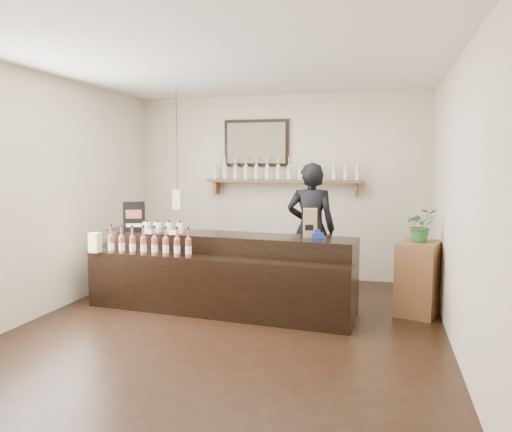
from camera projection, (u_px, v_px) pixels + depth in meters
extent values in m
plane|color=black|center=(232.00, 325.00, 5.46)|extent=(5.00, 5.00, 0.00)
plane|color=beige|center=(279.00, 187.00, 7.72)|extent=(4.50, 0.00, 4.50)
plane|color=beige|center=(105.00, 226.00, 2.90)|extent=(4.50, 0.00, 4.50)
plane|color=beige|center=(48.00, 195.00, 5.86)|extent=(0.00, 5.00, 5.00)
plane|color=beige|center=(457.00, 202.00, 4.76)|extent=(0.00, 5.00, 5.00)
plane|color=white|center=(231.00, 63.00, 5.16)|extent=(5.00, 5.00, 0.00)
cube|color=brown|center=(284.00, 181.00, 7.56)|extent=(2.40, 0.25, 0.04)
cube|color=brown|center=(217.00, 188.00, 7.87)|extent=(0.04, 0.20, 0.20)
cube|color=brown|center=(356.00, 190.00, 7.34)|extent=(0.04, 0.20, 0.20)
cube|color=black|center=(256.00, 143.00, 7.71)|extent=(1.02, 0.04, 0.72)
cube|color=#3F3328|center=(256.00, 143.00, 7.68)|extent=(0.92, 0.01, 0.62)
cube|color=white|center=(178.00, 199.00, 7.19)|extent=(0.12, 0.12, 0.28)
cylinder|color=black|center=(177.00, 140.00, 7.10)|extent=(0.01, 0.01, 1.41)
cylinder|color=beige|center=(215.00, 173.00, 7.82)|extent=(0.07, 0.07, 0.20)
cone|color=beige|center=(215.00, 165.00, 7.80)|extent=(0.07, 0.07, 0.05)
cylinder|color=beige|center=(215.00, 161.00, 7.80)|extent=(0.02, 0.02, 0.07)
cylinder|color=gold|center=(215.00, 158.00, 7.79)|extent=(0.03, 0.03, 0.02)
cylinder|color=white|center=(215.00, 174.00, 7.82)|extent=(0.07, 0.07, 0.09)
cylinder|color=beige|center=(225.00, 173.00, 7.77)|extent=(0.07, 0.07, 0.20)
cone|color=beige|center=(225.00, 165.00, 7.76)|extent=(0.07, 0.07, 0.05)
cylinder|color=beige|center=(225.00, 161.00, 7.75)|extent=(0.02, 0.02, 0.07)
cylinder|color=gold|center=(225.00, 158.00, 7.75)|extent=(0.03, 0.03, 0.02)
cylinder|color=white|center=(225.00, 174.00, 7.78)|extent=(0.07, 0.07, 0.09)
cylinder|color=beige|center=(235.00, 173.00, 7.73)|extent=(0.07, 0.07, 0.20)
cone|color=beige|center=(235.00, 165.00, 7.72)|extent=(0.07, 0.07, 0.05)
cylinder|color=beige|center=(235.00, 161.00, 7.71)|extent=(0.02, 0.02, 0.07)
cylinder|color=gold|center=(235.00, 158.00, 7.71)|extent=(0.03, 0.03, 0.02)
cylinder|color=white|center=(235.00, 174.00, 7.74)|extent=(0.07, 0.07, 0.09)
cylinder|color=beige|center=(246.00, 173.00, 7.69)|extent=(0.07, 0.07, 0.20)
cone|color=beige|center=(246.00, 165.00, 7.68)|extent=(0.07, 0.07, 0.05)
cylinder|color=beige|center=(246.00, 161.00, 7.67)|extent=(0.02, 0.02, 0.07)
cylinder|color=gold|center=(246.00, 158.00, 7.67)|extent=(0.03, 0.03, 0.02)
cylinder|color=white|center=(246.00, 174.00, 7.69)|extent=(0.07, 0.07, 0.09)
cylinder|color=beige|center=(257.00, 173.00, 7.65)|extent=(0.07, 0.07, 0.20)
cone|color=beige|center=(257.00, 165.00, 7.64)|extent=(0.07, 0.07, 0.05)
cylinder|color=beige|center=(257.00, 161.00, 7.63)|extent=(0.02, 0.02, 0.07)
cylinder|color=gold|center=(257.00, 158.00, 7.63)|extent=(0.03, 0.03, 0.02)
cylinder|color=white|center=(257.00, 174.00, 7.65)|extent=(0.07, 0.07, 0.09)
cylinder|color=beige|center=(267.00, 173.00, 7.61)|extent=(0.07, 0.07, 0.20)
cone|color=beige|center=(267.00, 165.00, 7.60)|extent=(0.07, 0.07, 0.05)
cylinder|color=beige|center=(267.00, 161.00, 7.59)|extent=(0.02, 0.02, 0.07)
cylinder|color=gold|center=(267.00, 158.00, 7.58)|extent=(0.03, 0.03, 0.02)
cylinder|color=white|center=(267.00, 174.00, 7.61)|extent=(0.07, 0.07, 0.09)
cylinder|color=beige|center=(278.00, 173.00, 7.57)|extent=(0.07, 0.07, 0.20)
cone|color=beige|center=(278.00, 165.00, 7.55)|extent=(0.07, 0.07, 0.05)
cylinder|color=beige|center=(278.00, 161.00, 7.55)|extent=(0.02, 0.02, 0.07)
cylinder|color=gold|center=(278.00, 158.00, 7.54)|extent=(0.03, 0.03, 0.02)
cylinder|color=white|center=(278.00, 174.00, 7.57)|extent=(0.07, 0.07, 0.09)
cylinder|color=beige|center=(289.00, 173.00, 7.53)|extent=(0.07, 0.07, 0.20)
cone|color=beige|center=(289.00, 165.00, 7.51)|extent=(0.07, 0.07, 0.05)
cylinder|color=beige|center=(289.00, 161.00, 7.51)|extent=(0.02, 0.02, 0.07)
cylinder|color=gold|center=(289.00, 157.00, 7.50)|extent=(0.03, 0.03, 0.02)
cylinder|color=white|center=(289.00, 174.00, 7.53)|extent=(0.07, 0.07, 0.09)
cylinder|color=beige|center=(300.00, 173.00, 7.48)|extent=(0.07, 0.07, 0.20)
cone|color=beige|center=(300.00, 165.00, 7.47)|extent=(0.07, 0.07, 0.05)
cylinder|color=beige|center=(300.00, 161.00, 7.46)|extent=(0.02, 0.02, 0.07)
cylinder|color=gold|center=(300.00, 157.00, 7.46)|extent=(0.03, 0.03, 0.02)
cylinder|color=white|center=(300.00, 174.00, 7.49)|extent=(0.07, 0.07, 0.09)
cylinder|color=beige|center=(311.00, 173.00, 7.44)|extent=(0.07, 0.07, 0.20)
cone|color=beige|center=(311.00, 165.00, 7.43)|extent=(0.07, 0.07, 0.05)
cylinder|color=beige|center=(312.00, 161.00, 7.42)|extent=(0.02, 0.02, 0.07)
cylinder|color=gold|center=(312.00, 157.00, 7.42)|extent=(0.03, 0.03, 0.02)
cylinder|color=white|center=(311.00, 175.00, 7.45)|extent=(0.07, 0.07, 0.09)
cylinder|color=beige|center=(323.00, 173.00, 7.40)|extent=(0.07, 0.07, 0.20)
cone|color=beige|center=(323.00, 165.00, 7.39)|extent=(0.07, 0.07, 0.05)
cylinder|color=beige|center=(323.00, 161.00, 7.38)|extent=(0.02, 0.02, 0.07)
cylinder|color=gold|center=(323.00, 157.00, 7.38)|extent=(0.03, 0.03, 0.02)
cylinder|color=white|center=(323.00, 175.00, 7.40)|extent=(0.07, 0.07, 0.09)
cylinder|color=beige|center=(334.00, 173.00, 7.36)|extent=(0.07, 0.07, 0.20)
cone|color=beige|center=(334.00, 165.00, 7.35)|extent=(0.07, 0.07, 0.05)
cylinder|color=beige|center=(334.00, 161.00, 7.34)|extent=(0.02, 0.02, 0.07)
cylinder|color=gold|center=(334.00, 157.00, 7.34)|extent=(0.03, 0.03, 0.02)
cylinder|color=white|center=(334.00, 175.00, 7.36)|extent=(0.07, 0.07, 0.09)
cylinder|color=beige|center=(346.00, 173.00, 7.32)|extent=(0.07, 0.07, 0.20)
cone|color=beige|center=(346.00, 165.00, 7.31)|extent=(0.07, 0.07, 0.05)
cylinder|color=beige|center=(346.00, 161.00, 7.30)|extent=(0.02, 0.02, 0.07)
cylinder|color=gold|center=(346.00, 157.00, 7.29)|extent=(0.03, 0.03, 0.02)
cylinder|color=white|center=(346.00, 175.00, 7.32)|extent=(0.07, 0.07, 0.09)
cylinder|color=beige|center=(358.00, 173.00, 7.28)|extent=(0.07, 0.07, 0.20)
cone|color=beige|center=(358.00, 165.00, 7.26)|extent=(0.07, 0.07, 0.05)
cylinder|color=beige|center=(358.00, 161.00, 7.26)|extent=(0.02, 0.02, 0.07)
cylinder|color=gold|center=(358.00, 157.00, 7.25)|extent=(0.03, 0.03, 0.02)
cylinder|color=white|center=(357.00, 175.00, 7.28)|extent=(0.07, 0.07, 0.09)
cube|color=black|center=(224.00, 270.00, 6.16)|extent=(3.28, 0.88, 0.91)
cube|color=black|center=(212.00, 287.00, 5.76)|extent=(3.25, 0.60, 0.69)
cube|color=white|center=(148.00, 232.00, 6.13)|extent=(0.10, 0.04, 0.05)
cube|color=white|center=(173.00, 232.00, 6.05)|extent=(0.10, 0.04, 0.05)
cube|color=#EFF293|center=(95.00, 247.00, 6.09)|extent=(0.12, 0.12, 0.12)
cube|color=#EFF293|center=(95.00, 238.00, 6.07)|extent=(0.12, 0.12, 0.12)
cube|color=beige|center=(147.00, 227.00, 6.31)|extent=(0.08, 0.08, 0.13)
cube|color=#D3A4A9|center=(145.00, 227.00, 6.27)|extent=(0.07, 0.00, 0.06)
cylinder|color=black|center=(147.00, 221.00, 6.30)|extent=(0.02, 0.02, 0.03)
cube|color=beige|center=(158.00, 227.00, 6.27)|extent=(0.08, 0.08, 0.13)
cube|color=#D3A4A9|center=(156.00, 228.00, 6.23)|extent=(0.07, 0.00, 0.06)
cylinder|color=black|center=(158.00, 221.00, 6.26)|extent=(0.02, 0.02, 0.03)
cube|color=beige|center=(169.00, 228.00, 6.23)|extent=(0.08, 0.08, 0.13)
cube|color=#D3A4A9|center=(168.00, 228.00, 6.19)|extent=(0.07, 0.00, 0.06)
cylinder|color=black|center=(169.00, 222.00, 6.22)|extent=(0.02, 0.02, 0.03)
cube|color=beige|center=(181.00, 228.00, 6.20)|extent=(0.08, 0.08, 0.13)
cube|color=#D3A4A9|center=(179.00, 228.00, 6.15)|extent=(0.07, 0.00, 0.06)
cylinder|color=black|center=(180.00, 222.00, 6.19)|extent=(0.02, 0.02, 0.03)
cylinder|color=#9A4534|center=(111.00, 245.00, 6.03)|extent=(0.07, 0.07, 0.20)
cone|color=#9A4534|center=(111.00, 234.00, 6.02)|extent=(0.07, 0.07, 0.05)
cylinder|color=#9A4534|center=(111.00, 229.00, 6.01)|extent=(0.02, 0.02, 0.07)
cylinder|color=black|center=(111.00, 225.00, 6.00)|extent=(0.03, 0.03, 0.02)
cylinder|color=white|center=(111.00, 246.00, 6.03)|extent=(0.07, 0.07, 0.09)
cylinder|color=#9A4534|center=(122.00, 245.00, 5.99)|extent=(0.07, 0.07, 0.20)
cone|color=#9A4534|center=(122.00, 235.00, 5.98)|extent=(0.07, 0.07, 0.05)
cylinder|color=#9A4534|center=(121.00, 230.00, 5.97)|extent=(0.02, 0.02, 0.07)
cylinder|color=black|center=(121.00, 226.00, 5.97)|extent=(0.03, 0.03, 0.02)
cylinder|color=white|center=(122.00, 247.00, 6.00)|extent=(0.07, 0.07, 0.09)
cylinder|color=#9A4534|center=(133.00, 246.00, 5.96)|extent=(0.07, 0.07, 0.20)
cone|color=#9A4534|center=(132.00, 235.00, 5.95)|extent=(0.07, 0.07, 0.05)
cylinder|color=#9A4534|center=(132.00, 230.00, 5.94)|extent=(0.02, 0.02, 0.07)
cylinder|color=black|center=(132.00, 226.00, 5.93)|extent=(0.03, 0.03, 0.02)
cylinder|color=white|center=(133.00, 247.00, 5.96)|extent=(0.07, 0.07, 0.09)
cylinder|color=#9A4534|center=(144.00, 246.00, 5.92)|extent=(0.07, 0.07, 0.20)
cone|color=#9A4534|center=(143.00, 236.00, 5.91)|extent=(0.07, 0.07, 0.05)
cylinder|color=#9A4534|center=(143.00, 230.00, 5.90)|extent=(0.02, 0.02, 0.07)
cylinder|color=black|center=(143.00, 227.00, 5.90)|extent=(0.03, 0.03, 0.02)
cylinder|color=white|center=(144.00, 248.00, 5.93)|extent=(0.07, 0.07, 0.09)
cylinder|color=#9A4534|center=(155.00, 247.00, 5.89)|extent=(0.07, 0.07, 0.20)
cone|color=#9A4534|center=(154.00, 236.00, 5.88)|extent=(0.07, 0.07, 0.05)
cylinder|color=#9A4534|center=(154.00, 231.00, 5.87)|extent=(0.02, 0.02, 0.07)
cylinder|color=black|center=(154.00, 227.00, 5.86)|extent=(0.03, 0.03, 0.02)
cylinder|color=white|center=(155.00, 248.00, 5.89)|extent=(0.07, 0.07, 0.09)
cylinder|color=#9A4534|center=(166.00, 247.00, 5.85)|extent=(0.07, 0.07, 0.20)
cone|color=#9A4534|center=(166.00, 236.00, 5.84)|extent=(0.07, 0.07, 0.05)
cylinder|color=#9A4534|center=(165.00, 231.00, 5.83)|extent=(0.02, 0.02, 0.07)
cylinder|color=black|center=(165.00, 227.00, 5.83)|extent=(0.03, 0.03, 0.02)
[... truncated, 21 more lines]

